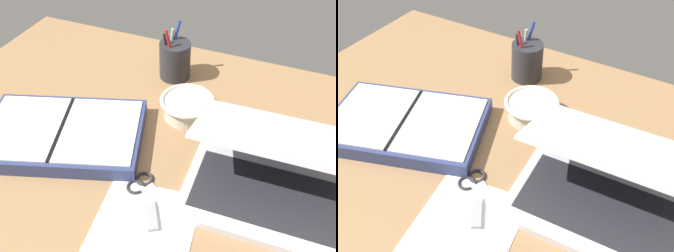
{
  "view_description": "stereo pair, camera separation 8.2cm",
  "coord_description": "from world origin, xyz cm",
  "views": [
    {
      "loc": [
        20.16,
        -51.48,
        64.01
      ],
      "look_at": [
        -3.06,
        4.64,
        9.0
      ],
      "focal_mm": 40.0,
      "sensor_mm": 36.0,
      "label": 1
    },
    {
      "loc": [
        27.5,
        -47.85,
        64.01
      ],
      "look_at": [
        -3.06,
        4.64,
        9.0
      ],
      "focal_mm": 40.0,
      "sensor_mm": 36.0,
      "label": 2
    }
  ],
  "objects": [
    {
      "name": "planner",
      "position": [
        -26.97,
        -2.05,
        3.92
      ],
      "size": [
        42.63,
        34.3,
        4.03
      ],
      "rotation": [
        0.0,
        0.0,
        0.32
      ],
      "color": "navy",
      "rests_on": "desk_top"
    },
    {
      "name": "desk_top",
      "position": [
        0.0,
        0.0,
        1.0
      ],
      "size": [
        140.0,
        100.0,
        2.0
      ],
      "primitive_type": "cube",
      "color": "#936D47",
      "rests_on": "ground"
    },
    {
      "name": "pen_cup",
      "position": [
        -12.59,
        32.63,
        7.39
      ],
      "size": [
        8.74,
        8.74,
        16.0
      ],
      "color": "#28282D",
      "rests_on": "desk_top"
    },
    {
      "name": "laptop",
      "position": [
        20.83,
        0.98,
        6.82
      ],
      "size": [
        34.86,
        29.62,
        15.72
      ],
      "rotation": [
        0.0,
        0.0,
        0.05
      ],
      "color": "silver",
      "rests_on": "desk_top"
    },
    {
      "name": "scissors",
      "position": [
        -2.82,
        -7.78,
        2.34
      ],
      "size": [
        14.1,
        8.32,
        0.8
      ],
      "rotation": [
        0.0,
        0.0,
        -0.29
      ],
      "color": "#B7B7BC",
      "rests_on": "desk_top"
    },
    {
      "name": "paper_sheet_front",
      "position": [
        1.1,
        -20.51,
        2.08
      ],
      "size": [
        22.5,
        29.91,
        0.16
      ],
      "primitive_type": "cube",
      "rotation": [
        0.0,
        0.0,
        0.13
      ],
      "color": "white",
      "rests_on": "desk_top"
    },
    {
      "name": "usb_drive",
      "position": [
        1.21,
        -14.02,
        2.5
      ],
      "size": [
        5.0,
        7.03,
        1.0
      ],
      "rotation": [
        0.0,
        0.0,
        0.53
      ],
      "color": "#99999E",
      "rests_on": "desk_top"
    },
    {
      "name": "bowl",
      "position": [
        -3.17,
        17.48,
        4.91
      ],
      "size": [
        13.77,
        13.77,
        5.22
      ],
      "color": "silver",
      "rests_on": "desk_top"
    }
  ]
}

